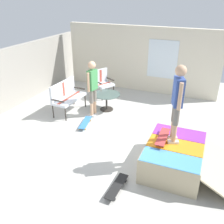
{
  "coord_description": "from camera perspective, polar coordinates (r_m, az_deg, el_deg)",
  "views": [
    {
      "loc": [
        -5.48,
        -2.33,
        3.64
      ],
      "look_at": [
        0.08,
        0.08,
        0.7
      ],
      "focal_mm": 40.19,
      "sensor_mm": 36.0,
      "label": 1
    }
  ],
  "objects": [
    {
      "name": "ground_plane",
      "position": [
        7.01,
        0.33,
        -5.89
      ],
      "size": [
        12.0,
        12.0,
        0.1
      ],
      "primitive_type": "cube",
      "color": "beige"
    },
    {
      "name": "person_watching",
      "position": [
        7.74,
        -4.46,
        6.22
      ],
      "size": [
        0.48,
        0.28,
        1.77
      ],
      "color": "silver",
      "rests_on": "ground_plane"
    },
    {
      "name": "skateboard_spare",
      "position": [
        5.27,
        1.07,
        -16.56
      ],
      "size": [
        0.81,
        0.22,
        0.1
      ],
      "color": "black",
      "rests_on": "ground_plane"
    },
    {
      "name": "patio_chair_near_house",
      "position": [
        9.43,
        -2.26,
        7.17
      ],
      "size": [
        0.8,
        0.78,
        1.02
      ],
      "color": "#2D2823",
      "rests_on": "ground_plane"
    },
    {
      "name": "skateboard_by_bench",
      "position": [
        7.54,
        -6.09,
        -2.41
      ],
      "size": [
        0.82,
        0.36,
        0.1
      ],
      "color": "#3372B2",
      "rests_on": "ground_plane"
    },
    {
      "name": "person_skater",
      "position": [
        5.35,
        14.67,
        2.89
      ],
      "size": [
        0.45,
        0.32,
        1.73
      ],
      "color": "silver",
      "rests_on": "skate_ramp"
    },
    {
      "name": "patio_bench",
      "position": [
        8.27,
        -10.39,
        4.01
      ],
      "size": [
        1.27,
        0.59,
        1.02
      ],
      "color": "#2D2823",
      "rests_on": "ground_plane"
    },
    {
      "name": "patio_table",
      "position": [
        8.34,
        -1.26,
        3.08
      ],
      "size": [
        0.9,
        0.9,
        0.57
      ],
      "color": "#2D2823",
      "rests_on": "ground_plane"
    },
    {
      "name": "skate_ramp",
      "position": [
        5.85,
        14.23,
        -9.8
      ],
      "size": [
        1.7,
        2.04,
        0.61
      ],
      "color": "tan",
      "rests_on": "ground_plane"
    },
    {
      "name": "house_facade",
      "position": [
        9.99,
        6.46,
        11.86
      ],
      "size": [
        0.23,
        6.0,
        2.48
      ],
      "color": "beige",
      "rests_on": "ground_plane"
    },
    {
      "name": "skateboard_on_ramp",
      "position": [
        5.75,
        11.47,
        -5.55
      ],
      "size": [
        0.81,
        0.22,
        0.1
      ],
      "color": "#B23838",
      "rests_on": "skate_ramp"
    }
  ]
}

